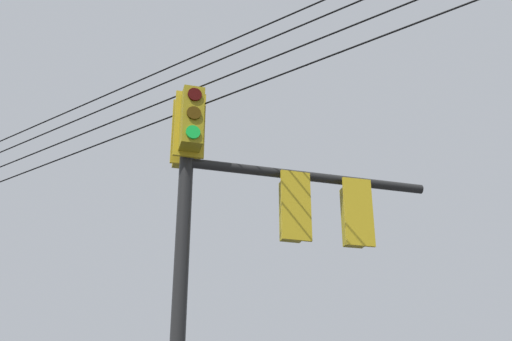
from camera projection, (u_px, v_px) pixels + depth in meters
name	position (u px, v px, depth m)	size (l,w,h in m)	color
signal_mast_assembly	(236.00, 228.00, 8.87)	(3.86, 1.44, 7.00)	black
overhead_wire_span	(265.00, 52.00, 8.91)	(24.00, 17.95, 1.00)	black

